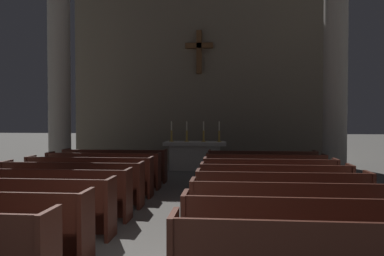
% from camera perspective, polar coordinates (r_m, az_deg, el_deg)
% --- Properties ---
extents(pew_left_row_3, '(3.01, 0.50, 0.95)m').
position_cam_1_polar(pew_left_row_3, '(6.91, -23.73, -10.35)').
color(pew_left_row_3, '#4C2319').
rests_on(pew_left_row_3, ground).
extents(pew_left_row_4, '(3.01, 0.50, 0.95)m').
position_cam_1_polar(pew_left_row_4, '(7.82, -19.95, -8.90)').
color(pew_left_row_4, '#4C2319').
rests_on(pew_left_row_4, ground).
extents(pew_left_row_5, '(3.01, 0.50, 0.95)m').
position_cam_1_polar(pew_left_row_5, '(8.77, -17.00, -7.74)').
color(pew_left_row_5, '#4C2319').
rests_on(pew_left_row_5, ground).
extents(pew_left_row_6, '(3.01, 0.50, 0.95)m').
position_cam_1_polar(pew_left_row_6, '(9.73, -14.63, -6.78)').
color(pew_left_row_6, '#4C2319').
rests_on(pew_left_row_6, ground).
extents(pew_left_row_7, '(3.01, 0.50, 0.95)m').
position_cam_1_polar(pew_left_row_7, '(10.72, -12.71, -6.00)').
color(pew_left_row_7, '#4C2319').
rests_on(pew_left_row_7, ground).
extents(pew_left_row_8, '(3.01, 0.50, 0.95)m').
position_cam_1_polar(pew_left_row_8, '(11.71, -11.11, -5.34)').
color(pew_left_row_8, '#4C2319').
rests_on(pew_left_row_8, ground).
extents(pew_right_row_2, '(3.01, 0.50, 0.95)m').
position_cam_1_polar(pew_right_row_2, '(5.14, 16.10, -14.44)').
color(pew_right_row_2, '#4C2319').
rests_on(pew_right_row_2, ground).
extents(pew_right_row_3, '(3.01, 0.50, 0.95)m').
position_cam_1_polar(pew_right_row_3, '(6.14, 14.23, -11.76)').
color(pew_right_row_3, '#4C2319').
rests_on(pew_right_row_3, ground).
extents(pew_right_row_4, '(3.01, 0.50, 0.95)m').
position_cam_1_polar(pew_right_row_4, '(7.15, 12.91, -9.83)').
color(pew_right_row_4, '#4C2319').
rests_on(pew_right_row_4, ground).
extents(pew_right_row_5, '(3.01, 0.50, 0.95)m').
position_cam_1_polar(pew_right_row_5, '(8.18, 11.93, -8.38)').
color(pew_right_row_5, '#4C2319').
rests_on(pew_right_row_5, ground).
extents(pew_right_row_6, '(3.01, 0.50, 0.95)m').
position_cam_1_polar(pew_right_row_6, '(9.21, 11.17, -7.25)').
color(pew_right_row_6, '#4C2319').
rests_on(pew_right_row_6, ground).
extents(pew_right_row_7, '(3.01, 0.50, 0.95)m').
position_cam_1_polar(pew_right_row_7, '(10.24, 10.57, -6.34)').
color(pew_right_row_7, '#4C2319').
rests_on(pew_right_row_7, ground).
extents(pew_right_row_8, '(3.01, 0.50, 0.95)m').
position_cam_1_polar(pew_right_row_8, '(11.28, 10.08, -5.60)').
color(pew_right_row_8, '#4C2319').
rests_on(pew_right_row_8, ground).
extents(column_left_second, '(1.12, 1.12, 7.42)m').
position_cam_1_polar(column_left_second, '(14.28, -18.70, 8.52)').
color(column_left_second, '#ADA89E').
rests_on(column_left_second, ground).
extents(column_right_second, '(1.12, 1.12, 7.42)m').
position_cam_1_polar(column_right_second, '(13.51, 20.08, 8.90)').
color(column_right_second, '#ADA89E').
rests_on(column_right_second, ground).
extents(altar, '(2.20, 0.90, 1.01)m').
position_cam_1_polar(altar, '(14.01, 0.46, -3.93)').
color(altar, '#BCB7AD').
rests_on(altar, ground).
extents(candlestick_outer_left, '(0.16, 0.16, 0.72)m').
position_cam_1_polar(candlestick_outer_left, '(14.06, -2.99, -1.01)').
color(candlestick_outer_left, '#B79338').
rests_on(candlestick_outer_left, altar).
extents(candlestick_inner_left, '(0.16, 0.16, 0.72)m').
position_cam_1_polar(candlestick_inner_left, '(13.99, -0.76, -1.03)').
color(candlestick_inner_left, '#B79338').
rests_on(candlestick_inner_left, altar).
extents(candlestick_inner_right, '(0.16, 0.16, 0.72)m').
position_cam_1_polar(candlestick_inner_right, '(13.94, 1.69, -1.04)').
color(candlestick_inner_right, '#B79338').
rests_on(candlestick_inner_right, altar).
extents(candlestick_outer_right, '(0.16, 0.16, 0.72)m').
position_cam_1_polar(candlestick_outer_right, '(13.91, 3.95, -1.04)').
color(candlestick_outer_right, '#B79338').
rests_on(candlestick_outer_right, altar).
extents(apse_with_cross, '(10.34, 0.46, 8.15)m').
position_cam_1_polar(apse_with_cross, '(16.19, 1.10, 9.39)').
color(apse_with_cross, '#706656').
rests_on(apse_with_cross, ground).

